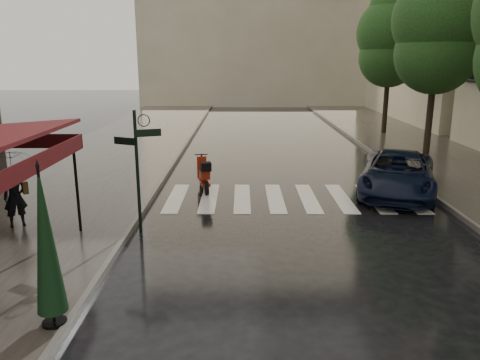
{
  "coord_description": "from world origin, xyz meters",
  "views": [
    {
      "loc": [
        1.39,
        -8.25,
        4.28
      ],
      "look_at": [
        1.34,
        2.88,
        1.4
      ],
      "focal_mm": 35.0,
      "sensor_mm": 36.0,
      "label": 1
    }
  ],
  "objects_px": {
    "parasol_front": "(46,241)",
    "scooter": "(204,175)",
    "parked_car": "(398,174)",
    "pedestrian_with_umbrella": "(11,166)"
  },
  "relations": [
    {
      "from": "parasol_front",
      "to": "scooter",
      "type": "bearing_deg",
      "value": 78.05
    },
    {
      "from": "scooter",
      "to": "parked_car",
      "type": "relative_size",
      "value": 0.35
    },
    {
      "from": "scooter",
      "to": "parasol_front",
      "type": "distance_m",
      "value": 8.63
    },
    {
      "from": "pedestrian_with_umbrella",
      "to": "parked_car",
      "type": "distance_m",
      "value": 11.41
    },
    {
      "from": "parked_car",
      "to": "parasol_front",
      "type": "xyz_separation_m",
      "value": [
        -8.11,
        -8.04,
        0.88
      ]
    },
    {
      "from": "pedestrian_with_umbrella",
      "to": "scooter",
      "type": "xyz_separation_m",
      "value": [
        4.49,
        3.78,
        -1.19
      ]
    },
    {
      "from": "parked_car",
      "to": "parasol_front",
      "type": "bearing_deg",
      "value": -115.99
    },
    {
      "from": "parasol_front",
      "to": "pedestrian_with_umbrella",
      "type": "bearing_deg",
      "value": 120.58
    },
    {
      "from": "pedestrian_with_umbrella",
      "to": "parasol_front",
      "type": "distance_m",
      "value": 5.35
    },
    {
      "from": "scooter",
      "to": "parked_car",
      "type": "distance_m",
      "value": 6.35
    }
  ]
}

